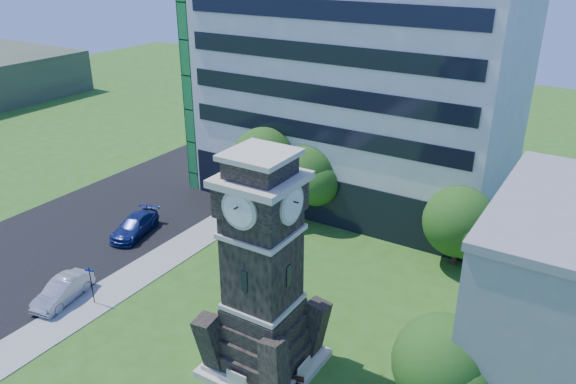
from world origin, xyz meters
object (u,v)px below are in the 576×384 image
Objects in this scene: car_street_mid at (63,290)px; car_street_north at (135,226)px; street_sign at (91,281)px; clock_tower at (263,283)px; park_bench at (284,383)px.

car_street_north reaches higher than car_street_mid.
car_street_mid is 2.23m from street_sign.
car_street_mid is at bearing -173.21° from clock_tower.
clock_tower is at bearing -5.14° from car_street_mid.
park_bench is 14.31m from street_sign.
park_bench is (16.16, 0.71, -0.21)m from car_street_mid.
clock_tower is 2.44× the size of car_street_north.
clock_tower is 6.51× the size of park_bench.
car_street_north is 9.30m from street_sign.
park_bench is at bearing -27.60° from clock_tower.
clock_tower is 12.94m from street_sign.
clock_tower is 2.77× the size of car_street_mid.
car_street_north is at bearing 157.32° from clock_tower.
car_street_north is 1.95× the size of street_sign.
car_street_mid is 9.23m from car_street_north.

